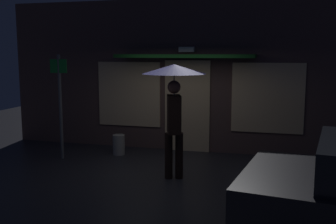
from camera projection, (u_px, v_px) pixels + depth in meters
ground_plane at (162, 177)px, 7.63m from camera, size 18.00×18.00×0.00m
building_facade at (189, 76)px, 9.59m from camera, size 9.31×1.00×3.65m
person_with_umbrella at (174, 89)px, 7.31m from camera, size 1.18×1.18×2.16m
street_sign_post at (60, 100)px, 8.79m from camera, size 0.40×0.07×2.34m
sidewalk_bollard at (119, 145)px, 9.30m from camera, size 0.28×0.28×0.47m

